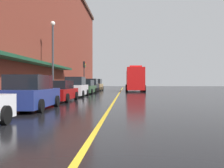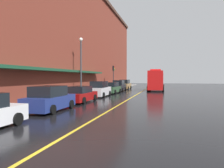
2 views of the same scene
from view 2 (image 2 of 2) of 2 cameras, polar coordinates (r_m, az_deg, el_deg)
The scene contains 15 objects.
ground_plane at distance 31.66m, azimuth 7.04°, elevation -2.52°, with size 112.00×112.00×0.00m, color black.
sidewalk_left at distance 33.00m, azimuth -3.71°, elevation -2.21°, with size 2.40×70.00×0.15m, color gray.
lane_center_stripe at distance 31.66m, azimuth 7.04°, elevation -2.51°, with size 0.16×70.00×0.01m, color gold.
brick_building_left at distance 34.73m, azimuth -13.29°, elevation 12.11°, with size 9.97×64.00×17.22m.
parked_car_1 at distance 15.79m, azimuth -16.18°, elevation -3.91°, with size 2.19×4.65×1.77m.
parked_car_2 at distance 20.77m, azimuth -8.45°, elevation -2.78°, with size 2.12×4.78×1.53m.
parked_car_3 at distance 26.40m, azimuth -3.31°, elevation -1.45°, with size 2.03×4.77×1.91m.
parked_car_4 at distance 31.82m, azimuth -0.13°, elevation -1.09°, with size 2.15×4.71×1.65m.
parked_car_5 at distance 37.20m, azimuth 1.84°, elevation -0.52°, with size 2.01×4.41×1.88m.
parked_car_6 at distance 42.57m, azimuth 3.42°, elevation -0.21°, with size 2.13×4.45×1.92m.
fire_truck at distance 39.07m, azimuth 11.64°, elevation 0.86°, with size 2.84×8.88×3.70m.
parking_meter_0 at distance 27.43m, azimuth -5.59°, elevation -0.96°, with size 0.14×0.18×1.33m.
parking_meter_1 at distance 37.17m, azimuth -0.25°, elevation -0.23°, with size 0.14×0.18×1.33m.
street_lamp_left at distance 25.99m, azimuth -8.24°, elevation 6.24°, with size 0.44×0.44×6.94m.
traffic_light_near at distance 38.59m, azimuth 0.39°, elevation 2.95°, with size 0.38×0.36×4.30m.
Camera 2 is at (3.95, -6.32, 2.38)m, focal length 34.44 mm.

